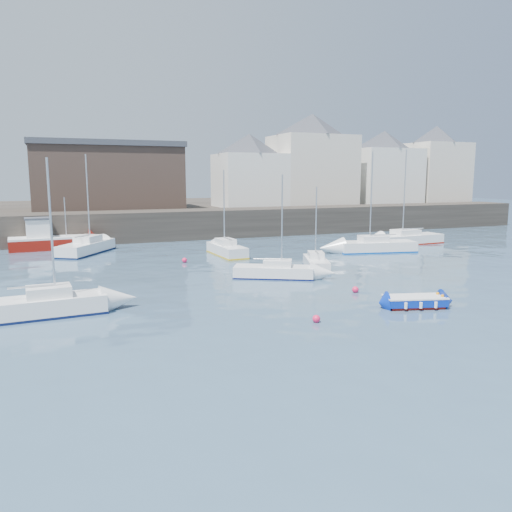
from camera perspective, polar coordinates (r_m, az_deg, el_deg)
name	(u,v)px	position (r m, az deg, el deg)	size (l,w,h in m)	color
water	(362,332)	(21.84, 11.97, -8.51)	(220.00, 220.00, 0.00)	#2D4760
quay_wall	(175,224)	(53.75, -9.21, 3.58)	(90.00, 5.00, 3.00)	#28231E
land_strip	(146,214)	(71.37, -12.42, 4.72)	(90.00, 32.00, 2.80)	#28231E
bldg_east_a	(312,159)	(67.23, 6.40, 10.94)	(13.36, 13.36, 11.80)	beige
bldg_east_b	(383,167)	(72.64, 14.36, 9.83)	(11.88, 11.88, 9.95)	white
bldg_east_c	(435,164)	(78.29, 19.78, 9.88)	(11.14, 11.14, 10.95)	beige
bldg_east_d	(250,170)	(62.97, -0.74, 9.82)	(11.14, 11.14, 8.95)	white
warehouse	(107,176)	(60.49, -16.66, 8.77)	(16.40, 10.40, 7.60)	#3D2D26
blue_dinghy	(415,301)	(26.43, 17.68, -4.94)	(3.28, 2.08, 0.58)	maroon
fishing_boat	(48,239)	(49.03, -22.65, 1.77)	(7.20, 3.07, 4.67)	maroon
sailboat_a	(44,306)	(25.60, -23.06, -5.23)	(5.79, 2.20, 7.38)	white
sailboat_b	(274,271)	(32.46, 2.09, -1.76)	(5.34, 3.92, 6.66)	white
sailboat_c	(316,263)	(35.73, 6.88, -0.80)	(2.90, 4.63, 5.82)	white
sailboat_d	(376,246)	(44.87, 13.58, 1.12)	(7.07, 3.48, 8.64)	white
sailboat_f	(227,249)	(41.87, -3.38, 0.77)	(1.99, 5.52, 7.09)	white
sailboat_g	(408,239)	(51.16, 16.95, 1.92)	(7.26, 2.57, 9.08)	white
sailboat_h	(87,247)	(45.18, -18.79, 0.97)	(5.32, 6.62, 8.41)	white
buoy_near	(316,322)	(22.92, 6.90, -7.53)	(0.36, 0.36, 0.36)	#FF1E51
buoy_mid	(355,292)	(29.00, 11.28, -4.11)	(0.37, 0.37, 0.37)	#FF1E51
buoy_far	(185,262)	(38.72, -8.17, -0.73)	(0.39, 0.39, 0.39)	#FF1E51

